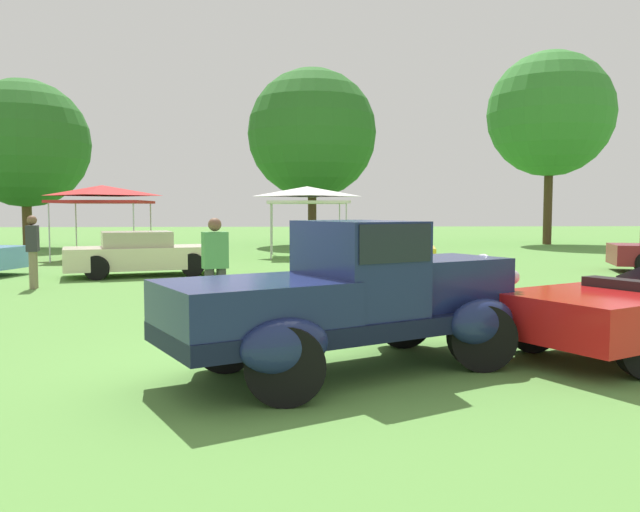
{
  "coord_description": "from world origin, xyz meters",
  "views": [
    {
      "loc": [
        -0.03,
        -7.21,
        1.83
      ],
      "look_at": [
        0.55,
        2.74,
        1.1
      ],
      "focal_mm": 35.72,
      "sensor_mm": 36.0,
      "label": 1
    }
  ],
  "objects_px": {
    "show_car_cream": "(142,254)",
    "show_car_yellow": "(364,254)",
    "canopy_tent_left_field": "(102,193)",
    "canopy_tent_center_field": "(307,194)",
    "spectator_near_truck": "(215,265)",
    "feature_pickup_truck": "(352,295)",
    "spectator_by_row": "(33,249)"
  },
  "relations": [
    {
      "from": "show_car_cream",
      "to": "canopy_tent_left_field",
      "type": "height_order",
      "value": "canopy_tent_left_field"
    },
    {
      "from": "show_car_cream",
      "to": "spectator_by_row",
      "type": "relative_size",
      "value": 2.63
    },
    {
      "from": "spectator_near_truck",
      "to": "canopy_tent_left_field",
      "type": "distance_m",
      "value": 14.45
    },
    {
      "from": "spectator_near_truck",
      "to": "canopy_tent_left_field",
      "type": "relative_size",
      "value": 0.53
    },
    {
      "from": "spectator_by_row",
      "to": "show_car_cream",
      "type": "bearing_deg",
      "value": 56.12
    },
    {
      "from": "feature_pickup_truck",
      "to": "canopy_tent_left_field",
      "type": "xyz_separation_m",
      "value": [
        -7.36,
        16.75,
        1.56
      ]
    },
    {
      "from": "show_car_yellow",
      "to": "spectator_near_truck",
      "type": "distance_m",
      "value": 7.7
    },
    {
      "from": "spectator_near_truck",
      "to": "canopy_tent_center_field",
      "type": "relative_size",
      "value": 0.55
    },
    {
      "from": "spectator_by_row",
      "to": "feature_pickup_truck",
      "type": "bearing_deg",
      "value": -50.55
    },
    {
      "from": "show_car_cream",
      "to": "show_car_yellow",
      "type": "xyz_separation_m",
      "value": [
        6.13,
        -0.33,
        -0.0
      ]
    },
    {
      "from": "canopy_tent_center_field",
      "to": "show_car_yellow",
      "type": "bearing_deg",
      "value": -79.69
    },
    {
      "from": "feature_pickup_truck",
      "to": "spectator_by_row",
      "type": "xyz_separation_m",
      "value": [
        -6.53,
        7.93,
        0.05
      ]
    },
    {
      "from": "spectator_by_row",
      "to": "canopy_tent_center_field",
      "type": "xyz_separation_m",
      "value": [
        6.7,
        9.57,
        1.51
      ]
    },
    {
      "from": "show_car_yellow",
      "to": "canopy_tent_left_field",
      "type": "distance_m",
      "value": 11.04
    },
    {
      "from": "spectator_by_row",
      "to": "spectator_near_truck",
      "type": "bearing_deg",
      "value": -43.95
    },
    {
      "from": "show_car_yellow",
      "to": "spectator_near_truck",
      "type": "height_order",
      "value": "spectator_near_truck"
    },
    {
      "from": "show_car_cream",
      "to": "spectator_near_truck",
      "type": "bearing_deg",
      "value": -69.09
    },
    {
      "from": "spectator_near_truck",
      "to": "feature_pickup_truck",
      "type": "bearing_deg",
      "value": -61.38
    },
    {
      "from": "show_car_cream",
      "to": "show_car_yellow",
      "type": "bearing_deg",
      "value": -3.1
    },
    {
      "from": "canopy_tent_left_field",
      "to": "show_car_cream",
      "type": "bearing_deg",
      "value": -65.9
    },
    {
      "from": "spectator_by_row",
      "to": "canopy_tent_left_field",
      "type": "xyz_separation_m",
      "value": [
        -0.83,
        8.82,
        1.51
      ]
    },
    {
      "from": "feature_pickup_truck",
      "to": "show_car_yellow",
      "type": "bearing_deg",
      "value": 81.95
    },
    {
      "from": "show_car_yellow",
      "to": "canopy_tent_center_field",
      "type": "height_order",
      "value": "canopy_tent_center_field"
    },
    {
      "from": "spectator_by_row",
      "to": "canopy_tent_left_field",
      "type": "height_order",
      "value": "canopy_tent_left_field"
    },
    {
      "from": "canopy_tent_center_field",
      "to": "show_car_cream",
      "type": "bearing_deg",
      "value": -125.45
    },
    {
      "from": "feature_pickup_truck",
      "to": "spectator_by_row",
      "type": "distance_m",
      "value": 10.27
    },
    {
      "from": "feature_pickup_truck",
      "to": "show_car_cream",
      "type": "xyz_separation_m",
      "value": [
        -4.66,
        10.71,
        -0.27
      ]
    },
    {
      "from": "show_car_yellow",
      "to": "spectator_near_truck",
      "type": "xyz_separation_m",
      "value": [
        -3.35,
        -6.92,
        0.32
      ]
    },
    {
      "from": "show_car_yellow",
      "to": "canopy_tent_center_field",
      "type": "distance_m",
      "value": 7.46
    },
    {
      "from": "canopy_tent_left_field",
      "to": "canopy_tent_center_field",
      "type": "bearing_deg",
      "value": 5.67
    },
    {
      "from": "show_car_cream",
      "to": "show_car_yellow",
      "type": "distance_m",
      "value": 6.14
    },
    {
      "from": "show_car_cream",
      "to": "show_car_yellow",
      "type": "height_order",
      "value": "same"
    }
  ]
}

